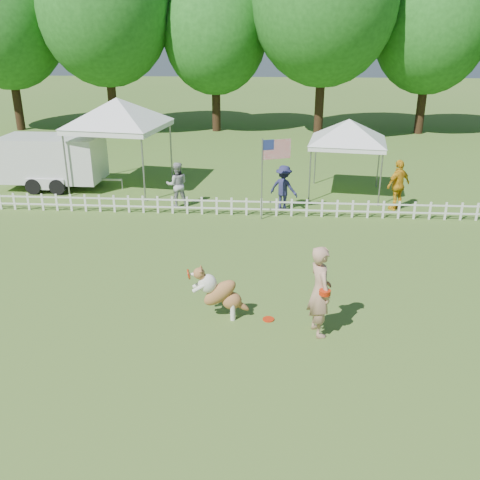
{
  "coord_description": "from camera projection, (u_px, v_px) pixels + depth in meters",
  "views": [
    {
      "loc": [
        0.75,
        -9.91,
        5.88
      ],
      "look_at": [
        -0.11,
        2.0,
        1.1
      ],
      "focal_mm": 40.0,
      "sensor_mm": 36.0,
      "label": 1
    }
  ],
  "objects": [
    {
      "name": "tree_center_left",
      "position": [
        215.0,
        45.0,
        30.63
      ],
      "size": [
        6.0,
        6.0,
        9.8
      ],
      "primitive_type": null,
      "color": "#1E5A19",
      "rests_on": "ground"
    },
    {
      "name": "tree_center_right",
      "position": [
        324.0,
        18.0,
        28.32
      ],
      "size": [
        7.6,
        7.6,
        12.6
      ],
      "primitive_type": null,
      "color": "#1E5A19",
      "rests_on": "ground"
    },
    {
      "name": "picket_fence",
      "position": [
        254.0,
        207.0,
        17.79
      ],
      "size": [
        22.0,
        0.08,
        0.6
      ],
      "primitive_type": null,
      "color": "silver",
      "rests_on": "ground"
    },
    {
      "name": "flag_pole",
      "position": [
        262.0,
        180.0,
        17.05
      ],
      "size": [
        0.98,
        0.48,
        2.66
      ],
      "primitive_type": null,
      "rotation": [
        0.0,
        0.0,
        0.39
      ],
      "color": "gray",
      "rests_on": "ground"
    },
    {
      "name": "ground",
      "position": [
        238.0,
        322.0,
        11.41
      ],
      "size": [
        120.0,
        120.0,
        0.0
      ],
      "primitive_type": "plane",
      "color": "#3C6921",
      "rests_on": "ground"
    },
    {
      "name": "tree_left",
      "position": [
        106.0,
        24.0,
        29.69
      ],
      "size": [
        7.4,
        7.4,
        12.0
      ],
      "primitive_type": null,
      "color": "#1E5A19",
      "rests_on": "ground"
    },
    {
      "name": "spectator_c",
      "position": [
        398.0,
        185.0,
        18.17
      ],
      "size": [
        1.07,
        0.95,
        1.74
      ],
      "primitive_type": "imported",
      "rotation": [
        0.0,
        0.0,
        3.79
      ],
      "color": "gold",
      "rests_on": "ground"
    },
    {
      "name": "canopy_tent_left",
      "position": [
        120.0,
        145.0,
        20.38
      ],
      "size": [
        3.69,
        3.69,
        3.37
      ],
      "primitive_type": null,
      "rotation": [
        0.0,
        0.0,
        -0.14
      ],
      "color": "white",
      "rests_on": "ground"
    },
    {
      "name": "cargo_trailer",
      "position": [
        53.0,
        162.0,
        20.63
      ],
      "size": [
        4.69,
        2.13,
        2.05
      ],
      "primitive_type": null,
      "rotation": [
        0.0,
        0.0,
        -0.02
      ],
      "color": "silver",
      "rests_on": "ground"
    },
    {
      "name": "tree_right",
      "position": [
        429.0,
        40.0,
        29.72
      ],
      "size": [
        6.2,
        6.2,
        10.4
      ],
      "primitive_type": null,
      "color": "#1E5A19",
      "rests_on": "ground"
    },
    {
      "name": "tree_far_left",
      "position": [
        7.0,
        34.0,
        30.74
      ],
      "size": [
        6.6,
        6.6,
        11.0
      ],
      "primitive_type": null,
      "color": "#1E5A19",
      "rests_on": "ground"
    },
    {
      "name": "spectator_b",
      "position": [
        284.0,
        188.0,
        18.2
      ],
      "size": [
        1.15,
        0.96,
        1.55
      ],
      "primitive_type": "imported",
      "rotation": [
        0.0,
        0.0,
        2.68
      ],
      "color": "#25264F",
      "rests_on": "ground"
    },
    {
      "name": "handler",
      "position": [
        320.0,
        291.0,
        10.68
      ],
      "size": [
        0.65,
        0.81,
        1.92
      ],
      "primitive_type": "imported",
      "rotation": [
        0.0,
        0.0,
        1.88
      ],
      "color": "tan",
      "rests_on": "ground"
    },
    {
      "name": "canopy_tent_right",
      "position": [
        346.0,
        158.0,
        19.68
      ],
      "size": [
        2.99,
        2.99,
        2.74
      ],
      "primitive_type": null,
      "rotation": [
        0.0,
        0.0,
        -0.14
      ],
      "color": "white",
      "rests_on": "ground"
    },
    {
      "name": "dog",
      "position": [
        221.0,
        293.0,
        11.38
      ],
      "size": [
        1.21,
        0.52,
        1.21
      ],
      "primitive_type": null,
      "rotation": [
        0.0,
        0.0,
        0.12
      ],
      "color": "brown",
      "rests_on": "ground"
    },
    {
      "name": "frisbee_on_turf",
      "position": [
        268.0,
        319.0,
        11.52
      ],
      "size": [
        0.33,
        0.33,
        0.02
      ],
      "primitive_type": "cylinder",
      "rotation": [
        0.0,
        0.0,
        0.37
      ],
      "color": "red",
      "rests_on": "ground"
    },
    {
      "name": "spectator_a",
      "position": [
        177.0,
        185.0,
        18.54
      ],
      "size": [
        0.88,
        0.75,
        1.56
      ],
      "primitive_type": "imported",
      "rotation": [
        0.0,
        0.0,
        3.37
      ],
      "color": "#A6A5AB",
      "rests_on": "ground"
    }
  ]
}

